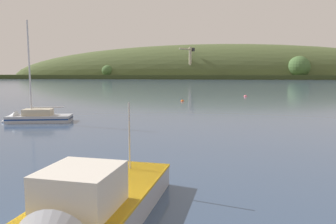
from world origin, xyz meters
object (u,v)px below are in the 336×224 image
Objects in this scene: mooring_buoy_foreground at (245,97)px; mooring_buoy_midchannel at (182,101)px; sailboat_near_mooring at (32,120)px; fishing_boat_moored at (94,214)px; dockside_crane at (190,63)px.

mooring_buoy_foreground is 15.71m from mooring_buoy_midchannel.
fishing_boat_moored is at bearing 112.45° from sailboat_near_mooring.
mooring_buoy_foreground is (19.67, -178.70, -11.64)m from dockside_crane.
dockside_crane reaches higher than sailboat_near_mooring.
mooring_buoy_foreground reaches higher than mooring_buoy_midchannel.
mooring_buoy_foreground is at bearing -135.17° from sailboat_near_mooring.
dockside_crane is at bearing 96.28° from mooring_buoy_foreground.
mooring_buoy_midchannel is (-10.92, -11.29, 0.00)m from mooring_buoy_foreground.
fishing_boat_moored is 53.32m from mooring_buoy_foreground.
dockside_crane is 190.55m from mooring_buoy_midchannel.
mooring_buoy_foreground is at bearing 175.22° from fishing_boat_moored.
sailboat_near_mooring is 14.07× the size of mooring_buoy_foreground.
sailboat_near_mooring is at bearing -139.53° from fishing_boat_moored.
mooring_buoy_foreground is (10.34, 52.31, -0.37)m from fishing_boat_moored.
dockside_crane is 180.16m from mooring_buoy_foreground.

